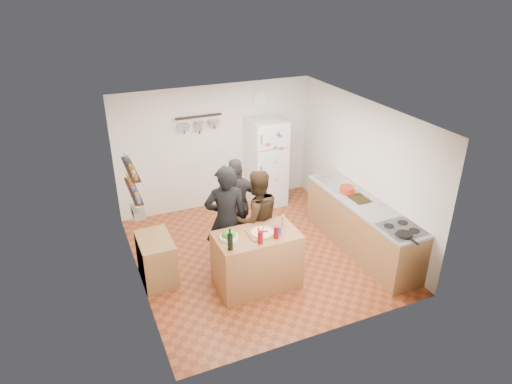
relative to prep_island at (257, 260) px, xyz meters
name	(u,v)px	position (x,y,z in m)	size (l,w,h in m)	color
room_shell	(249,180)	(0.36, 1.16, 0.79)	(4.20, 4.20, 4.20)	brown
prep_island	(257,260)	(0.00, 0.00, 0.00)	(1.25, 0.72, 0.91)	#A26D3B
pizza_board	(262,233)	(0.08, -0.02, 0.47)	(0.42, 0.34, 0.02)	brown
pizza	(262,232)	(0.08, -0.02, 0.48)	(0.34, 0.34, 0.02)	tan
salad_bowl	(229,237)	(-0.42, 0.05, 0.48)	(0.27, 0.27, 0.05)	white
wine_bottle	(230,242)	(-0.50, -0.22, 0.57)	(0.08, 0.08, 0.24)	black
wine_glass_near	(260,238)	(-0.05, -0.24, 0.55)	(0.08, 0.08, 0.19)	#63080E
wine_glass_far	(276,232)	(0.22, -0.20, 0.55)	(0.08, 0.08, 0.19)	#56070D
pepper_mill	(283,222)	(0.45, 0.05, 0.53)	(0.05, 0.05, 0.16)	#9C7141
salt_canister	(279,230)	(0.30, -0.12, 0.52)	(0.08, 0.08, 0.13)	navy
person_left	(226,220)	(-0.27, 0.57, 0.46)	(0.67, 0.44, 1.84)	black
person_center	(257,219)	(0.24, 0.55, 0.38)	(0.81, 0.63, 1.67)	black
person_back	(237,205)	(0.13, 1.13, 0.38)	(0.98, 0.41, 1.67)	#2A2725
counter_run	(361,226)	(2.06, 0.22, -0.01)	(0.63, 2.63, 0.90)	#9E7042
stove_top	(401,229)	(2.06, -0.73, 0.46)	(0.60, 0.62, 0.02)	white
skillet	(405,235)	(1.96, -0.92, 0.49)	(0.23, 0.23, 0.04)	black
sink	(337,183)	(2.06, 1.07, 0.46)	(0.50, 0.80, 0.03)	silver
cutting_board	(359,199)	(2.06, 0.36, 0.46)	(0.30, 0.40, 0.02)	olive
red_bowl	(347,189)	(2.01, 0.66, 0.52)	(0.26, 0.26, 0.11)	#A72A13
fridge	(266,162)	(1.31, 2.52, 0.45)	(0.70, 0.68, 1.80)	white
wall_clock	(260,98)	(1.31, 2.85, 1.69)	(0.30, 0.30, 0.03)	silver
spice_shelf_lower	(133,191)	(-1.57, 0.97, 1.04)	(0.12, 1.00, 0.03)	black
spice_shelf_upper	(131,169)	(-1.57, 0.97, 1.40)	(0.12, 1.00, 0.03)	black
produce_basket	(138,211)	(-1.54, 0.97, 0.69)	(0.18, 0.35, 0.14)	silver
side_table	(157,259)	(-1.38, 0.77, -0.09)	(0.50, 0.80, 0.73)	#A57D45
pot_rack	(199,117)	(0.01, 2.77, 1.49)	(0.90, 0.04, 0.04)	black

